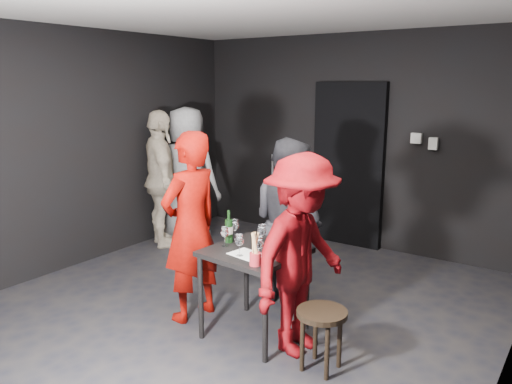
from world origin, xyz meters
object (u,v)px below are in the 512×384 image
Objects in this scene: bystander_grey at (187,162)px; tasting_table at (255,261)px; woman_black at (289,216)px; server_red at (190,215)px; bystander_cream at (160,168)px; hand_truck at (281,221)px; wine_bottle at (229,230)px; breadstick_cup at (255,250)px; stool at (322,322)px; man_maroon at (301,250)px.

tasting_table is at bearing 131.21° from bystander_grey.
bystander_grey is at bearing -5.56° from woman_black.
server_red is 2.13m from bystander_cream.
hand_truck is 1.53m from bystander_grey.
hand_truck reaches higher than wine_bottle.
breadstick_cup is (0.86, -0.23, -0.09)m from server_red.
breadstick_cup is (0.50, -0.32, 0.02)m from wine_bottle.
hand_truck is 2.73m from server_red.
hand_truck is 1.49× the size of tasting_table.
stool is at bearing 136.02° from bystander_grey.
hand_truck reaches higher than tasting_table.
server_red is 1.10m from man_maroon.
wine_bottle reaches higher than breadstick_cup.
stool is (0.71, -0.16, -0.27)m from tasting_table.
stool is at bearing -11.01° from wine_bottle.
server_red reaches higher than stool.
wine_bottle is at bearing 173.37° from tasting_table.
tasting_table is 0.36× the size of bystander_cream.
man_maroon is (1.09, 0.05, -0.12)m from server_red.
bystander_cream reaches higher than wine_bottle.
hand_truck is at bearing -159.47° from server_red.
bystander_cream reaches higher than tasting_table.
stool is 0.22× the size of bystander_grey.
bystander_grey is at bearing -70.93° from bystander_cream.
man_maroon is at bearing 50.38° from breadstick_cup.
hand_truck is at bearing 40.41° from man_maroon.
man_maroon reaches higher than breadstick_cup.
wine_bottle is (1.93, -1.59, -0.20)m from bystander_grey.
tasting_table is at bearing -46.63° from hand_truck.
breadstick_cup is at bearing -45.73° from hand_truck.
bystander_grey is (-2.11, 0.89, 0.21)m from woman_black.
bystander_cream is 2.97m from breadstick_cup.
man_maroon is at bearing 99.06° from server_red.
server_red is 0.89m from breadstick_cup.
man_maroon is at bearing -39.27° from hand_truck.
bystander_grey is at bearing 143.91° from tasting_table.
stool is (2.01, -2.65, 0.17)m from hand_truck.
server_red is at bearing 164.94° from breadstick_cup.
wine_bottle is at bearing -51.94° from hand_truck.
woman_black reaches higher than man_maroon.
stool is at bearing -114.75° from man_maroon.
wine_bottle is at bearing 93.50° from woman_black.
woman_black reaches higher than wine_bottle.
server_red is (-1.36, 0.10, 0.58)m from stool.
hand_truck is 2.73m from wine_bottle.
server_red is at bearing 73.66° from woman_black.
woman_black is 1.02× the size of man_maroon.
man_maroon is at bearing -2.93° from wine_bottle.
man_maroon is 6.12× the size of breadstick_cup.
server_red reaches higher than tasting_table.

